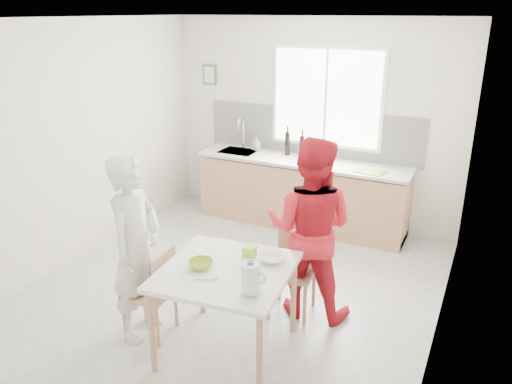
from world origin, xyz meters
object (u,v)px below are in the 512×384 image
dining_table (226,278)px  bowl_white (271,258)px  person_red (310,229)px  bowl_green (201,264)px  chair_left (155,289)px  chair_far (294,264)px  wine_bottle_b (302,147)px  wine_bottle_a (287,143)px  person_white (136,248)px  milk_jug (251,278)px

dining_table → bowl_white: bearing=46.0°
person_red → bowl_green: bearing=52.2°
chair_left → bowl_white: bearing=104.2°
chair_far → bowl_white: bearing=-95.0°
dining_table → wine_bottle_b: (-0.47, 2.89, 0.36)m
dining_table → wine_bottle_b: size_ratio=3.77×
dining_table → chair_far: chair_far is taller
person_red → wine_bottle_b: person_red is taller
wine_bottle_a → chair_far: bearing=-65.2°
dining_table → wine_bottle_a: (-0.70, 2.92, 0.37)m
chair_far → wine_bottle_a: 2.36m
bowl_white → chair_far: bearing=91.2°
person_red → bowl_green: 1.12m
bowl_white → wine_bottle_a: 2.83m
chair_far → person_white: bearing=-145.6°
chair_far → milk_jug: (0.09, -1.09, 0.43)m
person_red → milk_jug: size_ratio=6.93×
chair_far → bowl_white: size_ratio=4.09×
person_white → bowl_white: bearing=-77.7°
milk_jug → dining_table: bearing=139.1°
chair_left → person_white: size_ratio=0.50×
chair_far → milk_jug: 1.18m
dining_table → bowl_green: bowl_green is taller
chair_left → person_red: bearing=125.4°
chair_far → person_white: 1.49m
dining_table → person_red: bearing=65.9°
milk_jug → wine_bottle_b: size_ratio=0.84×
chair_left → bowl_white: (0.95, 0.36, 0.36)m
person_white → wine_bottle_b: person_white is taller
dining_table → chair_far: bearing=73.0°
chair_far → person_red: person_red is taller
dining_table → bowl_green: bearing=-159.8°
person_white → milk_jug: person_white is taller
person_white → bowl_white: size_ratio=7.62×
person_red → wine_bottle_b: (-0.87, 2.01, 0.20)m
dining_table → wine_bottle_b: bearing=99.3°
person_red → wine_bottle_a: 2.32m
dining_table → bowl_white: 0.41m
milk_jug → wine_bottle_a: wine_bottle_a is taller
milk_jug → person_white: bearing=166.5°
dining_table → milk_jug: milk_jug is taller
bowl_green → wine_bottle_a: wine_bottle_a is taller
dining_table → milk_jug: (0.35, -0.24, 0.22)m
person_white → milk_jug: 1.21m
wine_bottle_b → chair_left: bearing=-94.1°
bowl_green → person_white: bearing=-178.2°
chair_far → chair_left: bearing=-141.7°
wine_bottle_a → wine_bottle_b: (0.22, -0.03, -0.01)m
wine_bottle_b → person_white: bearing=-97.0°
bowl_green → chair_far: bearing=63.8°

